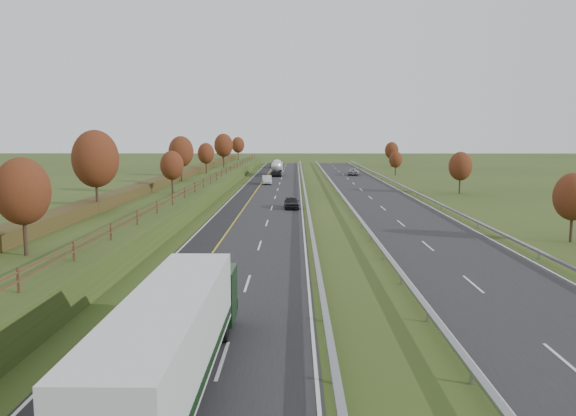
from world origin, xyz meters
The scene contains 19 objects.
ground centered at (8.00, 55.00, 0.00)m, with size 400.00×400.00×0.00m, color #304318.
near_carriageway centered at (0.00, 60.00, 0.02)m, with size 10.50×200.00×0.04m, color black.
far_carriageway centered at (16.50, 60.00, 0.02)m, with size 10.50×200.00×0.04m, color black.
hard_shoulder centered at (-3.75, 60.00, 0.02)m, with size 3.00×200.00×0.04m, color black.
lane_markings centered at (6.40, 59.88, 0.05)m, with size 26.75×200.00×0.01m.
embankment_left centered at (-13.00, 60.00, 1.00)m, with size 12.00×200.00×2.00m, color #304318.
hedge_left centered at (-15.00, 60.00, 2.55)m, with size 2.20×180.00×1.10m, color #383617.
fence_left centered at (-8.50, 59.59, 2.73)m, with size 0.12×189.06×1.20m.
median_barrier_near centered at (5.70, 60.00, 0.61)m, with size 0.32×200.00×0.71m.
median_barrier_far centered at (10.80, 60.00, 0.61)m, with size 0.32×200.00×0.71m.
outer_barrier_far centered at (22.30, 60.00, 0.62)m, with size 0.32×200.00×0.71m.
trees_left centered at (-12.64, 56.63, 6.37)m, with size 6.64×164.30×7.66m.
trees_far centered at (29.80, 89.21, 4.25)m, with size 8.45×118.60×7.12m.
box_lorry centered at (0.13, -4.51, 2.33)m, with size 2.58×16.28×4.06m.
road_tanker centered at (-0.02, 104.21, 1.86)m, with size 2.40×11.22×3.46m.
car_dark_near centered at (3.75, 46.76, 0.81)m, with size 1.82×4.51×1.54m, color black.
car_silver_mid centered at (-1.12, 81.53, 0.84)m, with size 1.70×4.88×1.61m, color #BCBDC1.
car_small_far centered at (-1.60, 133.12, 0.86)m, with size 2.29×5.63×1.63m, color #111136.
car_oncoming centered at (17.42, 104.90, 0.79)m, with size 2.48×5.37×1.49m, color #9B9A9F.
Camera 1 is at (4.24, -22.94, 9.23)m, focal length 35.00 mm.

